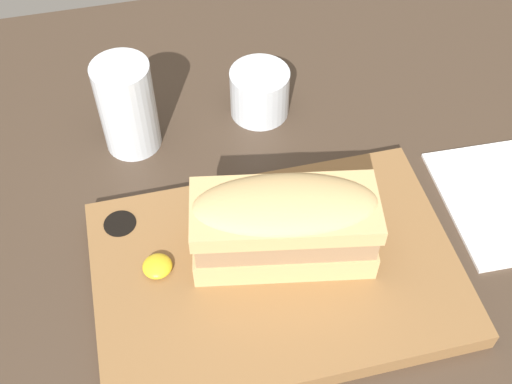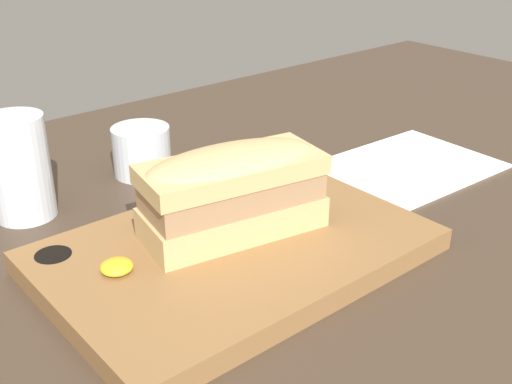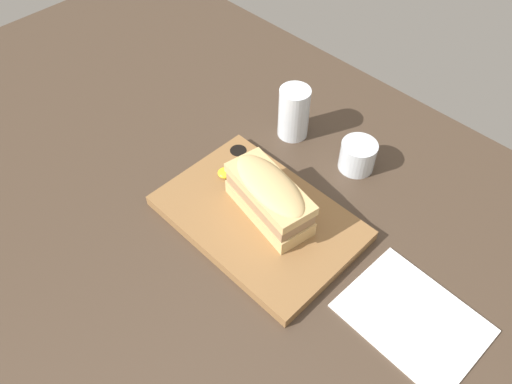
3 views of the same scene
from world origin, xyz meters
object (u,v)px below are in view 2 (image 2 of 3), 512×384
(sandwich, at_px, (233,188))
(wine_glass, at_px, (142,152))
(water_glass, at_px, (21,174))
(napkin, at_px, (408,166))
(serving_board, at_px, (234,251))

(sandwich, xyz_separation_m, wine_glass, (0.03, 0.22, -0.04))
(sandwich, bearing_deg, water_glass, 121.83)
(sandwich, xyz_separation_m, napkin, (0.30, 0.02, -0.07))
(sandwich, distance_m, water_glass, 0.24)
(sandwich, relative_size, wine_glass, 2.58)
(water_glass, relative_size, wine_glass, 1.59)
(water_glass, distance_m, napkin, 0.47)
(water_glass, distance_m, wine_glass, 0.16)
(sandwich, xyz_separation_m, water_glass, (-0.13, 0.21, -0.02))
(serving_board, distance_m, napkin, 0.31)
(serving_board, xyz_separation_m, napkin, (0.31, 0.03, -0.01))
(sandwich, bearing_deg, napkin, 3.62)
(serving_board, relative_size, napkin, 1.62)
(serving_board, bearing_deg, water_glass, 117.74)
(napkin, bearing_deg, water_glass, 156.45)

